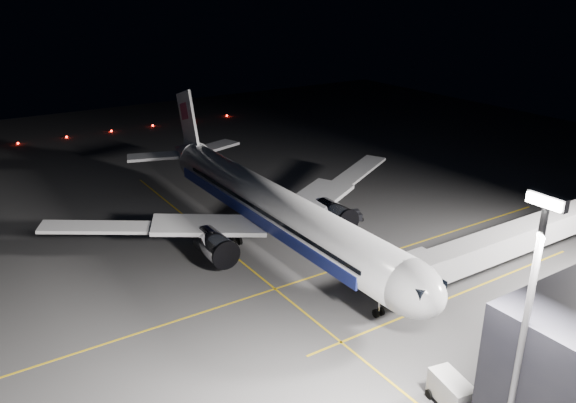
% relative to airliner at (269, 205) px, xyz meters
% --- Properties ---
extents(ground, '(200.00, 200.00, 0.00)m').
position_rel_airliner_xyz_m(ground, '(1.08, 0.00, -5.16)').
color(ground, '#4C4C4F').
rests_on(ground, ground).
extents(guide_line_main, '(0.25, 80.00, 0.01)m').
position_rel_airliner_xyz_m(guide_line_main, '(11.08, 0.00, -5.16)').
color(guide_line_main, gold).
rests_on(guide_line_main, ground).
extents(guide_line_cross, '(70.00, 0.25, 0.01)m').
position_rel_airliner_xyz_m(guide_line_cross, '(1.08, -6.00, -5.16)').
color(guide_line_cross, gold).
rests_on(guide_line_cross, ground).
extents(guide_line_side, '(0.25, 40.00, 0.01)m').
position_rel_airliner_xyz_m(guide_line_side, '(23.08, 10.00, -5.16)').
color(guide_line_side, gold).
rests_on(guide_line_side, ground).
extents(airliner, '(61.48, 54.22, 16.64)m').
position_rel_airliner_xyz_m(airliner, '(0.00, 0.00, 0.00)').
color(airliner, silver).
rests_on(airliner, ground).
extents(jet_bridge, '(3.60, 34.40, 6.30)m').
position_rel_airliner_xyz_m(jet_bridge, '(23.08, 18.06, -0.58)').
color(jet_bridge, '#B2B2B7').
rests_on(jet_bridge, ground).
extents(floodlight_mast_south, '(2.40, 0.67, 20.70)m').
position_rel_airliner_xyz_m(floodlight_mast_south, '(41.08, -6.01, 7.21)').
color(floodlight_mast_south, '#59595E').
rests_on(floodlight_mast_south, ground).
extents(taxiway_lights, '(0.44, 60.44, 0.44)m').
position_rel_airliner_xyz_m(taxiway_lights, '(-70.92, 0.00, -4.94)').
color(taxiway_lights, '#FF140A').
rests_on(taxiway_lights, ground).
extents(service_truck, '(5.41, 3.03, 2.62)m').
position_rel_airliner_xyz_m(service_truck, '(35.16, -4.07, -3.76)').
color(service_truck, silver).
rests_on(service_truck, ground).
extents(baggage_tug, '(2.52, 2.25, 1.54)m').
position_rel_airliner_xyz_m(baggage_tug, '(0.48, 14.28, -4.45)').
color(baggage_tug, black).
rests_on(baggage_tug, ground).
extents(safety_cone_a, '(0.35, 0.35, 0.53)m').
position_rel_airliner_xyz_m(safety_cone_a, '(7.08, 11.35, -4.90)').
color(safety_cone_a, '#F1440A').
rests_on(safety_cone_a, ground).
extents(safety_cone_b, '(0.43, 0.43, 0.65)m').
position_rel_airliner_xyz_m(safety_cone_b, '(7.08, 9.08, -4.84)').
color(safety_cone_b, '#F1440A').
rests_on(safety_cone_b, ground).
extents(safety_cone_c, '(0.39, 0.39, 0.58)m').
position_rel_airliner_xyz_m(safety_cone_c, '(-4.95, 8.87, -4.87)').
color(safety_cone_c, '#F1440A').
rests_on(safety_cone_c, ground).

